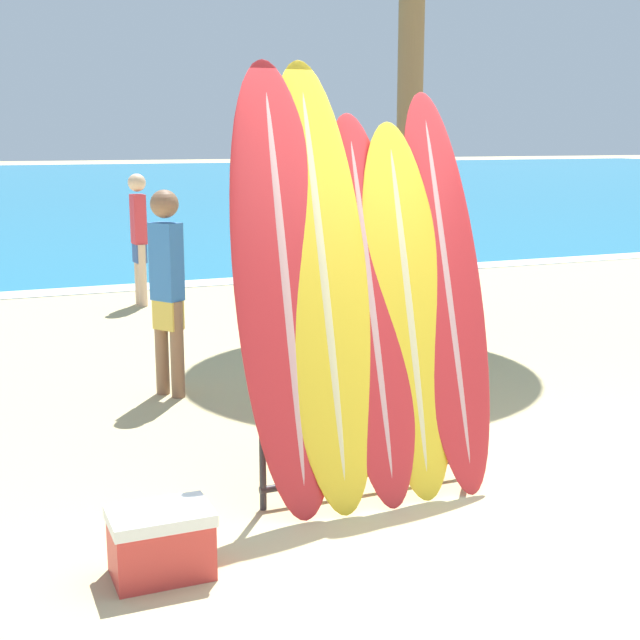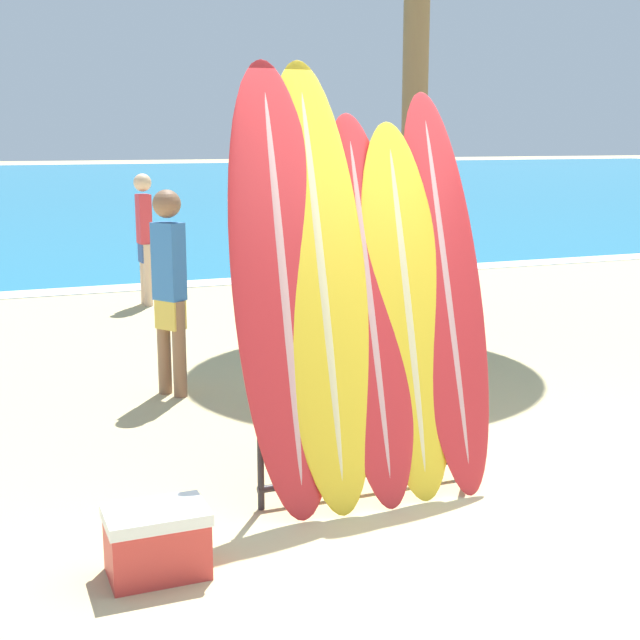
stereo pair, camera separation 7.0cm
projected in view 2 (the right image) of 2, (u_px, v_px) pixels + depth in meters
ground_plane at (483, 525)px, 4.95m from camera, size 160.00×160.00×0.00m
ocean_water at (22, 185)px, 39.46m from camera, size 120.00×60.00×0.01m
surfboard_rack at (370, 417)px, 5.31m from camera, size 1.41×0.04×0.89m
surfboard_slot_0 at (282, 288)px, 5.03m from camera, size 0.59×0.73×2.56m
surfboard_slot_1 at (320, 284)px, 5.12m from camera, size 0.59×0.82×2.57m
surfboard_slot_2 at (369, 307)px, 5.23m from camera, size 0.51×0.77×2.27m
surfboard_slot_3 at (406, 309)px, 5.31m from camera, size 0.54×0.68×2.21m
surfboard_slot_4 at (446, 290)px, 5.43m from camera, size 0.49×0.81×2.40m
person_near_water at (169, 285)px, 7.26m from camera, size 0.27×0.29×1.70m
person_mid_beach at (373, 246)px, 9.71m from camera, size 0.30×0.27×1.73m
person_far_left at (423, 280)px, 7.81m from camera, size 0.28×0.24×1.62m
person_far_right at (144, 234)px, 11.25m from camera, size 0.22×0.28×1.67m
cooler_box at (157, 542)px, 4.36m from camera, size 0.49×0.33×0.34m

